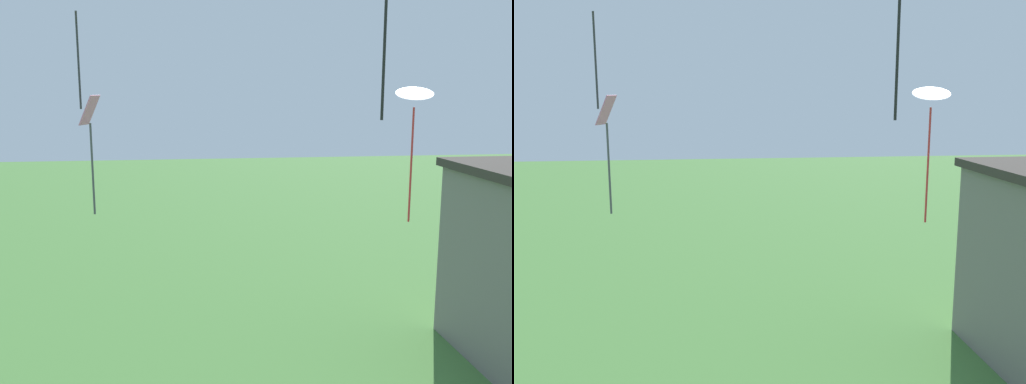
# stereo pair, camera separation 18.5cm
# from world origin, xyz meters

# --- Properties ---
(kite_white_delta) EXTENTS (1.10, 1.07, 3.36)m
(kite_white_delta) POSITION_xyz_m (4.15, 12.25, 7.07)
(kite_white_delta) COLOR white
(kite_pink_diamond) EXTENTS (0.46, 0.61, 2.80)m
(kite_pink_diamond) POSITION_xyz_m (-3.49, 12.73, 6.31)
(kite_pink_diamond) COLOR pink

